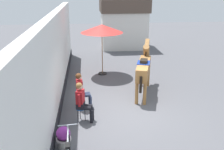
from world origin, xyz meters
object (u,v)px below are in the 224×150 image
at_px(seated_visitor_near, 82,100).
at_px(seated_visitor_far, 81,89).
at_px(cafe_parasol, 102,29).
at_px(saddled_horse_center, 144,67).
at_px(flower_planter_near, 64,137).

distance_m(seated_visitor_near, seated_visitor_far, 0.97).
relative_size(seated_visitor_near, cafe_parasol, 0.54).
distance_m(seated_visitor_near, cafe_parasol, 5.08).
bearing_deg(cafe_parasol, saddled_horse_center, -59.38).
distance_m(seated_visitor_near, saddled_horse_center, 3.32).
xyz_separation_m(seated_visitor_near, saddled_horse_center, (2.55, 2.08, 0.38)).
xyz_separation_m(seated_visitor_far, flower_planter_near, (-0.49, -2.39, -0.44)).
height_order(seated_visitor_near, seated_visitor_far, same).
bearing_deg(seated_visitor_near, seated_visitor_far, 92.43).
bearing_deg(cafe_parasol, flower_planter_near, -103.93).
xyz_separation_m(seated_visitor_near, seated_visitor_far, (-0.04, 0.97, 0.00)).
distance_m(saddled_horse_center, flower_planter_near, 4.74).
distance_m(seated_visitor_far, flower_planter_near, 2.48).
height_order(seated_visitor_far, saddled_horse_center, saddled_horse_center).
bearing_deg(seated_visitor_near, cafe_parasol, 78.14).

